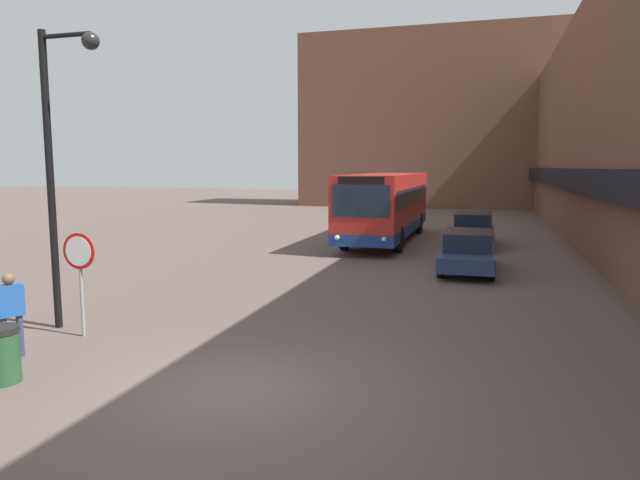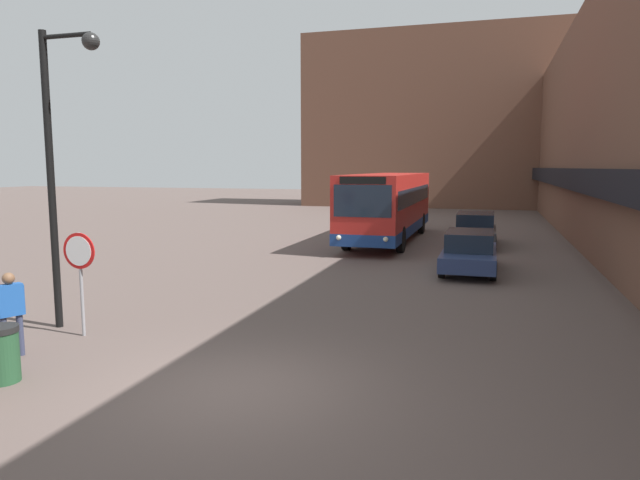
% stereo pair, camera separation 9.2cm
% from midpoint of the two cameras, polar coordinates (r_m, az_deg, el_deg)
% --- Properties ---
extents(ground_plane, '(160.00, 160.00, 0.00)m').
position_cam_midpoint_polar(ground_plane, '(9.59, -8.59, -14.53)').
color(ground_plane, brown).
extents(building_row_right, '(5.50, 60.00, 10.90)m').
position_cam_midpoint_polar(building_row_right, '(32.70, 27.62, 9.76)').
color(building_row_right, brown).
rests_on(building_row_right, ground_plane).
extents(building_backdrop_far, '(26.00, 8.00, 15.43)m').
position_cam_midpoint_polar(building_backdrop_far, '(54.30, 12.52, 11.52)').
color(building_backdrop_far, brown).
rests_on(building_backdrop_far, ground_plane).
extents(city_bus, '(2.62, 11.77, 3.23)m').
position_cam_midpoint_polar(city_bus, '(27.70, 6.56, 3.54)').
color(city_bus, red).
rests_on(city_bus, ground_plane).
extents(parked_car_front, '(1.80, 4.50, 1.38)m').
position_cam_midpoint_polar(parked_car_front, '(20.17, 14.45, -1.07)').
color(parked_car_front, navy).
rests_on(parked_car_front, ground_plane).
extents(parked_car_back, '(1.86, 4.75, 1.48)m').
position_cam_midpoint_polar(parked_car_back, '(26.98, 14.96, 1.06)').
color(parked_car_back, '#38383D').
rests_on(parked_car_back, ground_plane).
extents(stop_sign, '(0.76, 0.08, 2.20)m').
position_cam_midpoint_polar(stop_sign, '(12.89, -23.11, -2.04)').
color(stop_sign, gray).
rests_on(stop_sign, ground_plane).
extents(street_lamp, '(1.46, 0.36, 6.41)m').
position_cam_midpoint_polar(street_lamp, '(13.54, -24.80, 8.40)').
color(street_lamp, black).
rests_on(street_lamp, ground_plane).
extents(pedestrian, '(0.37, 0.48, 1.62)m').
position_cam_midpoint_polar(pedestrian, '(12.14, -28.76, -5.91)').
color(pedestrian, '#333851').
rests_on(pedestrian, ground_plane).
extents(trash_bin, '(0.59, 0.59, 0.95)m').
position_cam_midpoint_polar(trash_bin, '(10.97, -29.45, -9.95)').
color(trash_bin, '#234C2D').
rests_on(trash_bin, ground_plane).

